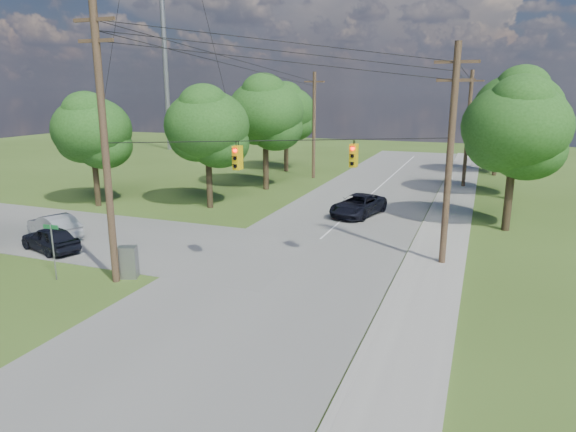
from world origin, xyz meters
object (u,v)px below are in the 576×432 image
at_px(pole_ne, 450,154).
at_px(control_cabinet, 128,262).
at_px(pole_north_e, 468,129).
at_px(car_cross_dark, 50,239).
at_px(car_main_north, 358,205).
at_px(pole_north_w, 314,125).
at_px(car_cross_silver, 54,226).
at_px(pole_sw, 105,142).

height_order(pole_ne, control_cabinet, pole_ne).
bearing_deg(pole_north_e, car_cross_dark, -125.78).
height_order(car_main_north, control_cabinet, control_cabinet).
height_order(pole_north_e, car_main_north, pole_north_e).
bearing_deg(pole_north_w, pole_ne, -57.71).
bearing_deg(car_cross_silver, pole_north_w, -176.06).
height_order(car_cross_silver, control_cabinet, control_cabinet).
height_order(car_cross_dark, car_cross_silver, car_cross_silver).
relative_size(car_cross_dark, car_main_north, 0.77).
relative_size(pole_sw, pole_north_e, 1.20).
distance_m(pole_north_w, car_main_north, 16.22).
bearing_deg(control_cabinet, car_main_north, 43.16).
bearing_deg(pole_north_e, control_cabinet, -114.58).
bearing_deg(pole_north_e, pole_sw, -114.52).
distance_m(pole_ne, control_cabinet, 15.73).
relative_size(pole_sw, car_cross_dark, 3.04).
relative_size(pole_ne, car_main_north, 2.06).
bearing_deg(car_main_north, control_cabinet, -101.62).
bearing_deg(pole_ne, pole_north_e, 90.00).
xyz_separation_m(pole_north_e, pole_north_w, (-13.90, 0.00, 0.00)).
height_order(pole_ne, pole_north_w, pole_ne).
bearing_deg(car_cross_dark, pole_north_w, -174.65).
distance_m(pole_north_e, car_cross_dark, 33.87).
height_order(pole_ne, car_cross_silver, pole_ne).
relative_size(pole_north_w, control_cabinet, 6.76).
xyz_separation_m(pole_north_w, control_cabinet, (0.64, -29.00, -4.39)).
relative_size(pole_ne, control_cabinet, 7.09).
bearing_deg(car_cross_dark, pole_sw, 86.24).
distance_m(pole_ne, car_main_north, 11.47).
relative_size(pole_ne, pole_north_e, 1.05).
distance_m(pole_sw, pole_north_e, 32.55).
bearing_deg(pole_ne, control_cabinet, -152.18).
bearing_deg(car_cross_silver, pole_north_e, 160.16).
relative_size(car_cross_silver, control_cabinet, 2.84).
relative_size(pole_north_w, car_cross_silver, 2.38).
bearing_deg(pole_sw, control_cabinet, 68.57).
distance_m(pole_north_e, pole_north_w, 13.90).
distance_m(pole_sw, car_main_north, 18.41).
bearing_deg(control_cabinet, car_cross_silver, 132.61).
bearing_deg(car_cross_dark, car_cross_silver, -122.40).
relative_size(pole_north_e, car_cross_silver, 2.38).
height_order(pole_north_e, car_cross_dark, pole_north_e).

